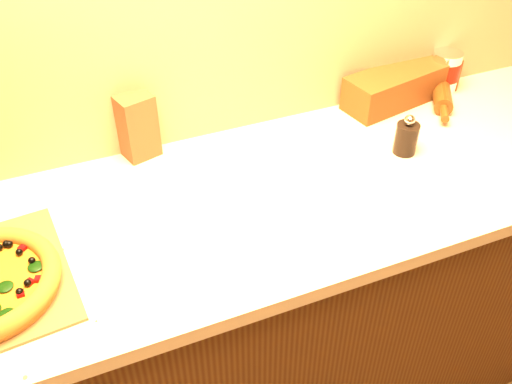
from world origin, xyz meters
name	(u,v)px	position (x,y,z in m)	size (l,w,h in m)	color
cabinet	(226,323)	(0.00, 1.43, 0.43)	(2.80, 0.65, 0.86)	#43210E
countertop	(220,212)	(0.00, 1.43, 0.88)	(2.84, 0.68, 0.04)	beige
bottle_cap	(46,270)	(-0.43, 1.36, 0.90)	(0.03, 0.03, 0.01)	black
pepper_grinder	(406,137)	(0.56, 1.45, 0.95)	(0.06, 0.06, 0.12)	black
rolling_pin	(440,85)	(0.86, 1.69, 0.93)	(0.25, 0.37, 0.06)	#542F0E
coffee_canister	(445,71)	(0.89, 1.71, 0.97)	(0.10, 0.10, 0.13)	silver
bread_bag	(402,85)	(0.72, 1.70, 0.96)	(0.40, 0.13, 0.11)	brown
paper_bag	(138,126)	(-0.13, 1.73, 0.99)	(0.09, 0.07, 0.19)	brown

